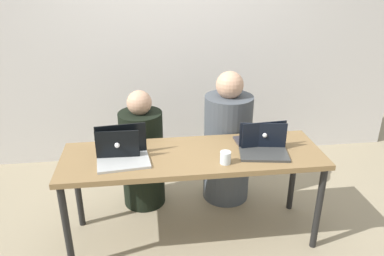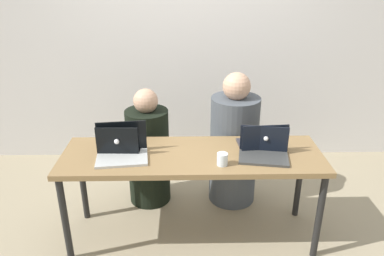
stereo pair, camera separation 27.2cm
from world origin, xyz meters
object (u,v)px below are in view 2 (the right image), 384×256
at_px(laptop_front_left, 122,150).
at_px(water_glass_right, 222,160).
at_px(person_on_left, 148,153).
at_px(person_on_right, 234,146).
at_px(laptop_back_left, 120,145).
at_px(laptop_front_right, 264,151).
at_px(laptop_back_right, 262,142).

xyz_separation_m(laptop_front_left, water_glass_right, (0.71, -0.14, -0.01)).
bearing_deg(water_glass_right, person_on_left, 129.96).
bearing_deg(laptop_front_left, person_on_right, 26.12).
height_order(laptop_back_left, water_glass_right, laptop_back_left).
height_order(laptop_front_right, laptop_back_left, laptop_back_left).
bearing_deg(person_on_left, person_on_right, -163.53).
relative_size(laptop_back_right, laptop_back_left, 1.14).
bearing_deg(person_on_right, laptop_front_left, 36.23).
bearing_deg(person_on_right, water_glass_right, 79.81).
bearing_deg(water_glass_right, person_on_right, 75.94).
relative_size(laptop_back_right, laptop_front_left, 0.92).
height_order(laptop_front_left, water_glass_right, laptop_front_left).
xyz_separation_m(laptop_back_right, water_glass_right, (-0.32, -0.26, -0.01)).
bearing_deg(laptop_front_right, water_glass_right, -150.52).
bearing_deg(laptop_back_right, person_on_left, -30.06).
bearing_deg(person_on_left, laptop_front_left, 93.75).
relative_size(laptop_front_left, laptop_front_right, 1.02).
height_order(laptop_back_right, laptop_front_left, laptop_front_left).
height_order(person_on_right, laptop_front_right, person_on_right).
bearing_deg(water_glass_right, laptop_back_right, 38.76).
distance_m(laptop_front_right, water_glass_right, 0.33).
height_order(person_on_right, water_glass_right, person_on_right).
bearing_deg(laptop_back_left, person_on_left, -106.38).
bearing_deg(laptop_back_left, person_on_right, -150.80).
relative_size(laptop_front_right, laptop_back_left, 1.22).
distance_m(laptop_back_right, laptop_front_right, 0.15).
relative_size(laptop_back_right, water_glass_right, 4.04).
distance_m(person_on_left, laptop_front_left, 0.66).
relative_size(person_on_right, laptop_front_right, 3.19).
xyz_separation_m(person_on_left, water_glass_right, (0.58, -0.70, 0.30)).
height_order(laptop_front_right, water_glass_right, laptop_front_right).
height_order(person_on_left, laptop_front_left, person_on_left).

